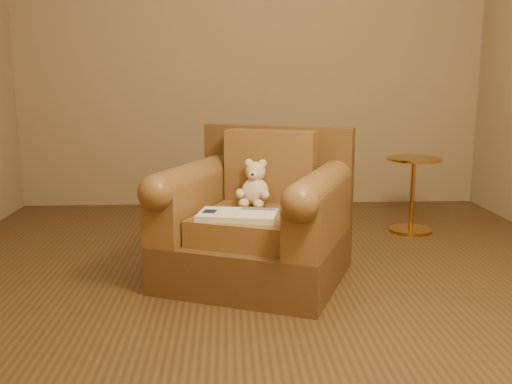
{
  "coord_description": "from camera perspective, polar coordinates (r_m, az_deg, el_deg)",
  "views": [
    {
      "loc": [
        -0.22,
        -2.98,
        1.09
      ],
      "look_at": [
        -0.06,
        -0.01,
        0.5
      ],
      "focal_mm": 40.0,
      "sensor_mm": 36.0,
      "label": 1
    }
  ],
  "objects": [
    {
      "name": "floor",
      "position": [
        3.18,
        1.12,
        -8.85
      ],
      "size": [
        4.0,
        4.0,
        0.0
      ],
      "primitive_type": "plane",
      "color": "#50351B",
      "rests_on": "ground"
    },
    {
      "name": "armchair",
      "position": [
        3.15,
        0.2,
        -2.99
      ],
      "size": [
        1.17,
        1.15,
        0.82
      ],
      "rotation": [
        0.0,
        0.0,
        -0.39
      ],
      "color": "brown",
      "rests_on": "floor"
    },
    {
      "name": "teddy_bear",
      "position": [
        3.2,
        -0.14,
        0.42
      ],
      "size": [
        0.19,
        0.22,
        0.27
      ],
      "rotation": [
        0.0,
        0.0,
        -0.29
      ],
      "color": "beige",
      "rests_on": "armchair"
    },
    {
      "name": "guidebook",
      "position": [
        2.92,
        -1.87,
        -2.33
      ],
      "size": [
        0.44,
        0.31,
        0.03
      ],
      "rotation": [
        0.0,
        0.0,
        -0.19
      ],
      "color": "beige",
      "rests_on": "armchair"
    },
    {
      "name": "side_table",
      "position": [
        4.25,
        15.37,
        -0.02
      ],
      "size": [
        0.39,
        0.39,
        0.54
      ],
      "color": "#B98132",
      "rests_on": "floor"
    }
  ]
}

